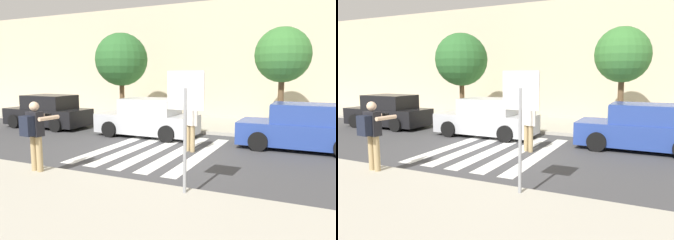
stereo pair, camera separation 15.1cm
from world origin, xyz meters
TOP-DOWN VIEW (x-y plane):
  - ground_plane at (0.00, 0.00)m, footprint 120.00×120.00m
  - sidewalk_far at (0.00, 6.00)m, footprint 60.00×4.80m
  - building_facade_far at (0.00, 10.40)m, footprint 56.00×4.00m
  - crosswalk_stripe_0 at (-1.60, 0.20)m, footprint 0.44×5.20m
  - crosswalk_stripe_1 at (-0.80, 0.20)m, footprint 0.44×5.20m
  - crosswalk_stripe_2 at (0.00, 0.20)m, footprint 0.44×5.20m
  - crosswalk_stripe_3 at (0.80, 0.20)m, footprint 0.44×5.20m
  - crosswalk_stripe_4 at (1.60, 0.20)m, footprint 0.44×5.20m
  - stop_sign at (2.47, -3.48)m, footprint 0.76×0.08m
  - photographer_with_backpack at (-1.41, -3.63)m, footprint 0.63×0.88m
  - pedestrian_crossing at (1.10, 0.45)m, footprint 0.55×0.36m
  - parked_car_black at (-6.81, 2.30)m, footprint 4.10×1.92m
  - parked_car_silver at (-1.44, 2.30)m, footprint 4.10×1.92m
  - parked_car_blue at (4.43, 2.30)m, footprint 4.10×1.92m
  - street_tree_west at (-4.16, 4.65)m, footprint 2.62×2.62m
  - street_tree_center at (3.42, 5.00)m, footprint 2.28×2.28m

SIDE VIEW (x-z plane):
  - ground_plane at x=0.00m, z-range 0.00..0.00m
  - crosswalk_stripe_0 at x=-1.60m, z-range 0.00..0.01m
  - crosswalk_stripe_1 at x=-0.80m, z-range 0.00..0.01m
  - crosswalk_stripe_2 at x=0.00m, z-range 0.00..0.01m
  - crosswalk_stripe_3 at x=0.80m, z-range 0.00..0.01m
  - crosswalk_stripe_4 at x=1.60m, z-range 0.00..0.01m
  - sidewalk_far at x=0.00m, z-range 0.00..0.14m
  - parked_car_black at x=-6.81m, z-range -0.05..1.50m
  - parked_car_silver at x=-1.44m, z-range -0.05..1.50m
  - parked_car_blue at x=4.43m, z-range -0.05..1.50m
  - pedestrian_crossing at x=1.10m, z-range 0.11..1.84m
  - photographer_with_backpack at x=-1.41m, z-range 0.31..2.03m
  - stop_sign at x=2.47m, z-range 0.70..3.14m
  - street_tree_west at x=-4.16m, z-range 1.03..5.44m
  - building_facade_far at x=0.00m, z-range 0.00..6.52m
  - street_tree_center at x=3.42m, z-range 1.14..5.45m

